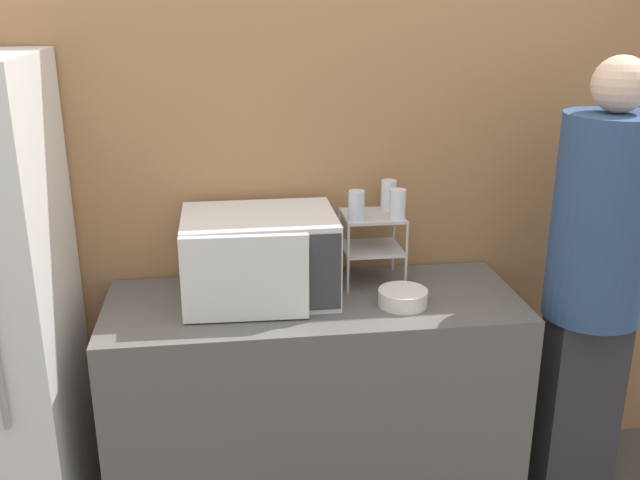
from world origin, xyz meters
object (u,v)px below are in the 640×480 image
at_px(dish_rack, 372,234).
at_px(glass_front_left, 356,206).
at_px(glass_back_right, 389,194).
at_px(person, 595,274).
at_px(glass_front_right, 398,204).
at_px(microwave, 259,257).
at_px(bowl, 403,298).

xyz_separation_m(dish_rack, glass_front_left, (-0.08, -0.07, 0.14)).
relative_size(glass_front_left, glass_back_right, 1.00).
bearing_deg(glass_back_right, dish_rack, -136.67).
height_order(glass_back_right, person, person).
relative_size(dish_rack, glass_front_right, 2.45).
xyz_separation_m(microwave, dish_rack, (0.45, 0.10, 0.04)).
bearing_deg(glass_back_right, microwave, -162.21).
distance_m(bowl, person, 0.73).
distance_m(microwave, glass_back_right, 0.59).
xyz_separation_m(glass_front_left, person, (0.87, -0.23, -0.23)).
bearing_deg(dish_rack, bowl, -74.21).
bearing_deg(microwave, person, -9.36).
height_order(microwave, person, person).
relative_size(glass_front_right, bowl, 0.63).
height_order(dish_rack, glass_front_left, glass_front_left).
bearing_deg(glass_back_right, glass_front_left, -138.20).
bearing_deg(microwave, glass_front_left, 4.58).
relative_size(microwave, glass_back_right, 4.94).
xyz_separation_m(dish_rack, bowl, (0.07, -0.25, -0.17)).
bearing_deg(glass_front_right, microwave, -176.99).
relative_size(bowl, person, 0.10).
relative_size(dish_rack, person, 0.15).
xyz_separation_m(dish_rack, glass_back_right, (0.08, 0.07, 0.14)).
xyz_separation_m(glass_back_right, glass_front_right, (0.00, -0.14, 0.00)).
bearing_deg(glass_front_left, microwave, -175.42).
xyz_separation_m(microwave, bowl, (0.52, -0.15, -0.13)).
height_order(glass_front_right, bowl, glass_front_right).
relative_size(microwave, person, 0.31).
relative_size(glass_front_right, person, 0.06).
xyz_separation_m(glass_front_left, glass_back_right, (0.16, 0.14, 0.00)).
relative_size(glass_front_left, glass_front_right, 1.00).
bearing_deg(glass_front_left, dish_rack, 40.17).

